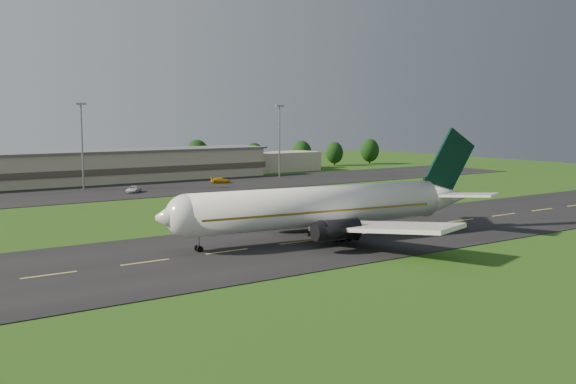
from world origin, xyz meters
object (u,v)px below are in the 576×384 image
terminal (70,168)px  service_vehicle_d (221,180)px  light_mast_east (279,132)px  airliner (323,207)px  light_mast_centre (82,136)px  service_vehicle_c (134,189)px

terminal → service_vehicle_d: size_ratio=28.75×
light_mast_east → service_vehicle_d: 24.90m
airliner → light_mast_east: (44.74, 80.10, 8.08)m
terminal → airliner: bearing=-84.7°
terminal → light_mast_centre: size_ratio=7.13×
light_mast_centre → service_vehicle_c: bearing=-56.6°
terminal → service_vehicle_c: 28.92m
airliner → service_vehicle_d: 78.90m
service_vehicle_c → light_mast_centre: bearing=161.9°
service_vehicle_c → service_vehicle_d: size_ratio=1.01×
airliner → terminal: 96.70m
airliner → terminal: bearing=102.3°
airliner → service_vehicle_c: airliner is taller
terminal → light_mast_centre: bearing=-95.0°
light_mast_centre → service_vehicle_c: (7.80, -11.84, -11.93)m
airliner → service_vehicle_d: (23.43, 75.24, -3.83)m
terminal → service_vehicle_d: terminal is taller
airliner → service_vehicle_d: bearing=79.7°
airliner → light_mast_east: light_mast_east is taller
light_mast_centre → service_vehicle_c: size_ratio=4.00×
service_vehicle_c → terminal: bearing=141.4°
terminal → service_vehicle_c: size_ratio=28.47×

